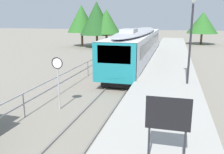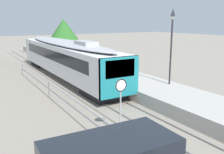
{
  "view_description": "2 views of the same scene",
  "coord_description": "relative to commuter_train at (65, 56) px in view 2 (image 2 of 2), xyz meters",
  "views": [
    {
      "loc": [
        3.59,
        2.41,
        4.73
      ],
      "look_at": [
        0.4,
        14.74,
        1.6
      ],
      "focal_mm": 38.71,
      "sensor_mm": 36.0,
      "label": 1
    },
    {
      "loc": [
        -8.2,
        3.99,
        5.41
      ],
      "look_at": [
        0.0,
        17.74,
        1.8
      ],
      "focal_mm": 40.04,
      "sensor_mm": 36.0,
      "label": 2
    }
  ],
  "objects": [
    {
      "name": "ground_plane",
      "position": [
        -3.0,
        -4.48,
        -2.15
      ],
      "size": [
        160.0,
        160.0,
        0.0
      ],
      "primitive_type": "plane",
      "color": "gray"
    },
    {
      "name": "station_platform",
      "position": [
        3.25,
        -4.48,
        -1.7
      ],
      "size": [
        3.9,
        60.0,
        0.9
      ],
      "primitive_type": "cube",
      "color": "#A8A59E",
      "rests_on": "ground"
    },
    {
      "name": "carpark_fence",
      "position": [
        -3.3,
        -14.48,
        -1.24
      ],
      "size": [
        0.06,
        36.06,
        1.25
      ],
      "color": "#9EA0A5",
      "rests_on": "ground"
    },
    {
      "name": "speed_limit_sign",
      "position": [
        -2.12,
        -13.11,
        -0.02
      ],
      "size": [
        0.61,
        0.1,
        2.81
      ],
      "color": "#9EA0A5",
      "rests_on": "ground"
    },
    {
      "name": "platform_lamp_mid_platform",
      "position": [
        4.46,
        -9.44,
        2.48
      ],
      "size": [
        0.34,
        0.34,
        5.35
      ],
      "color": "#232328",
      "rests_on": "station_platform"
    },
    {
      "name": "commuter_train",
      "position": [
        0.0,
        0.0,
        0.0
      ],
      "size": [
        2.82,
        19.71,
        3.74
      ],
      "color": "silver",
      "rests_on": "track_rails"
    },
    {
      "name": "track_rails",
      "position": [
        0.0,
        -4.48,
        -2.11
      ],
      "size": [
        3.2,
        60.0,
        0.14
      ],
      "color": "gray",
      "rests_on": "ground"
    },
    {
      "name": "tree_distant_left",
      "position": [
        8.2,
        22.55,
        1.74
      ],
      "size": [
        5.43,
        5.43,
        5.78
      ],
      "color": "brown",
      "rests_on": "ground"
    }
  ]
}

